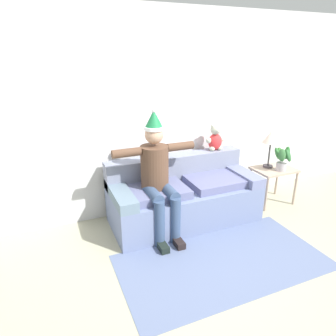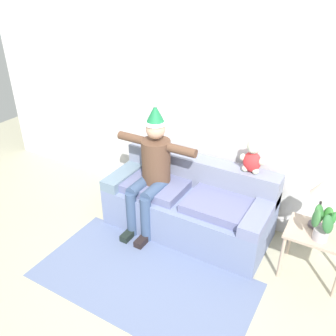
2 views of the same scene
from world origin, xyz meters
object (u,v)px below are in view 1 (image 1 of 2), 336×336
at_px(table_lamp, 271,139).
at_px(potted_plant, 282,158).
at_px(couch, 183,196).
at_px(teddy_bear, 215,138).
at_px(side_table, 274,174).
at_px(person_seated, 158,173).

height_order(table_lamp, potted_plant, table_lamp).
xyz_separation_m(couch, teddy_bear, (0.62, 0.26, 0.67)).
height_order(couch, teddy_bear, teddy_bear).
distance_m(side_table, potted_plant, 0.29).
distance_m(person_seated, side_table, 1.90).
relative_size(couch, table_lamp, 3.50).
xyz_separation_m(couch, side_table, (1.45, -0.07, 0.12)).
height_order(teddy_bear, potted_plant, teddy_bear).
xyz_separation_m(table_lamp, potted_plant, (0.07, -0.19, -0.24)).
xyz_separation_m(couch, potted_plant, (1.47, -0.17, 0.40)).
height_order(teddy_bear, table_lamp, teddy_bear).
bearing_deg(person_seated, potted_plant, -0.38).
bearing_deg(couch, potted_plant, -6.67).
bearing_deg(couch, teddy_bear, 22.95).
bearing_deg(couch, side_table, -2.85).
distance_m(person_seated, teddy_bear, 1.14).
relative_size(couch, potted_plant, 5.30).
bearing_deg(person_seated, table_lamp, 5.55).
bearing_deg(side_table, couch, 177.15).
bearing_deg(table_lamp, side_table, -61.95).
xyz_separation_m(teddy_bear, side_table, (0.83, -0.33, -0.54)).
bearing_deg(teddy_bear, person_seated, -157.99).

